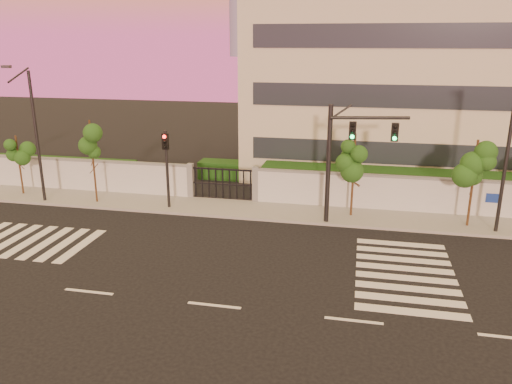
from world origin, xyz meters
TOP-DOWN VIEW (x-y plane):
  - ground at (0.00, 0.00)m, footprint 120.00×120.00m
  - sidewalk at (0.00, 10.50)m, footprint 60.00×3.00m
  - perimeter_wall at (0.10, 12.00)m, footprint 60.00×0.36m
  - hedge_row at (1.17, 14.74)m, footprint 41.00×4.25m
  - institutional_building at (9.00, 21.99)m, footprint 24.40×12.40m
  - road_markings at (-1.58, 3.76)m, footprint 57.00×7.62m
  - street_tree_b at (-15.39, 10.48)m, footprint 1.37×1.09m
  - street_tree_c at (-10.09, 9.93)m, footprint 1.34×1.07m
  - street_tree_d at (4.62, 10.60)m, footprint 1.52×1.21m
  - street_tree_e at (10.51, 10.22)m, footprint 1.52×1.21m
  - traffic_signal_main at (4.14, 9.33)m, footprint 3.93×0.88m
  - traffic_signal_secondary at (-5.59, 9.84)m, footprint 0.35×0.34m
  - streetlight_west at (-13.29, 9.35)m, footprint 0.48×1.93m
  - streetlight_east at (11.73, 9.49)m, footprint 0.49×1.97m

SIDE VIEW (x-z plane):
  - ground at x=0.00m, z-range 0.00..0.00m
  - road_markings at x=-1.58m, z-range 0.00..0.02m
  - sidewalk at x=0.00m, z-range 0.00..0.15m
  - hedge_row at x=1.17m, z-range -0.08..1.72m
  - perimeter_wall at x=0.10m, z-range -0.03..2.17m
  - street_tree_b at x=-15.39m, z-range 0.89..4.67m
  - traffic_signal_secondary at x=-5.59m, z-range 0.61..5.16m
  - street_tree_e at x=10.51m, z-range 1.09..5.69m
  - street_tree_d at x=4.62m, z-range 1.09..5.71m
  - street_tree_c at x=-10.09m, z-range 1.17..6.12m
  - traffic_signal_main at x=4.14m, z-range 0.82..7.07m
  - streetlight_west at x=-13.29m, z-range 0.32..8.34m
  - streetlight_east at x=11.73m, z-range 0.33..8.52m
  - institutional_building at x=9.00m, z-range 0.03..12.28m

